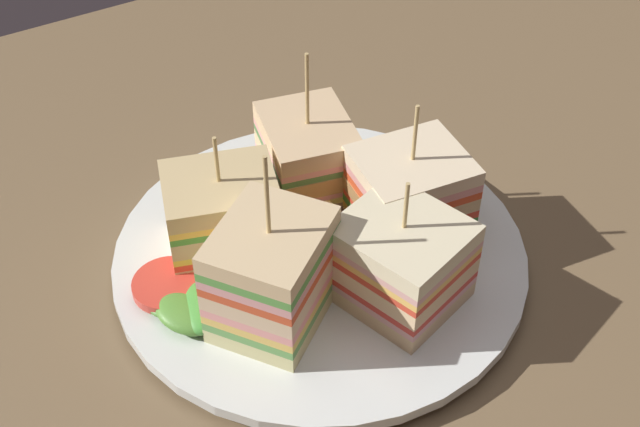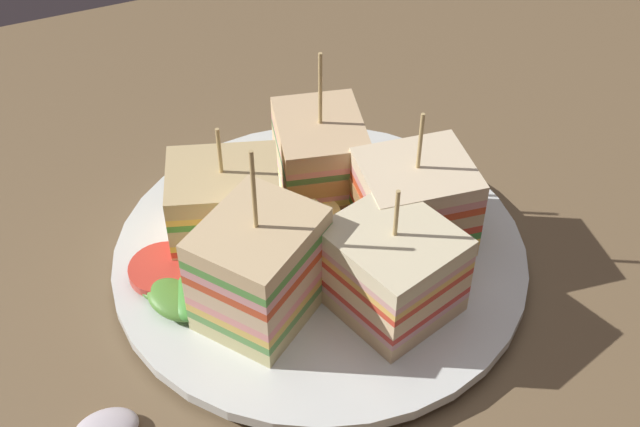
# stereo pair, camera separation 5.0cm
# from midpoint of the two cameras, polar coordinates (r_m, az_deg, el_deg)

# --- Properties ---
(ground_plane) EXTENTS (1.26, 0.74, 0.02)m
(ground_plane) POSITION_cam_midpoint_polar(r_m,az_deg,el_deg) (0.53, -2.67, -4.28)
(ground_plane) COLOR brown
(plate) EXTENTS (0.25, 0.25, 0.01)m
(plate) POSITION_cam_midpoint_polar(r_m,az_deg,el_deg) (0.52, -2.73, -2.98)
(plate) COLOR silver
(plate) RESTS_ON ground_plane
(sandwich_wedge_0) EXTENTS (0.08, 0.07, 0.08)m
(sandwich_wedge_0) POSITION_cam_midpoint_polar(r_m,az_deg,el_deg) (0.51, -9.30, -0.20)
(sandwich_wedge_0) COLOR #E0BC8A
(sandwich_wedge_0) RESTS_ON plate
(sandwich_wedge_1) EXTENTS (0.08, 0.08, 0.11)m
(sandwich_wedge_1) POSITION_cam_midpoint_polar(r_m,az_deg,el_deg) (0.46, -6.34, -4.26)
(sandwich_wedge_1) COLOR beige
(sandwich_wedge_1) RESTS_ON plate
(sandwich_wedge_2) EXTENTS (0.08, 0.08, 0.08)m
(sandwich_wedge_2) POSITION_cam_midpoint_polar(r_m,az_deg,el_deg) (0.47, 2.41, -3.39)
(sandwich_wedge_2) COLOR #DCB685
(sandwich_wedge_2) RESTS_ON plate
(sandwich_wedge_3) EXTENTS (0.07, 0.06, 0.09)m
(sandwich_wedge_3) POSITION_cam_midpoint_polar(r_m,az_deg,el_deg) (0.51, 3.23, 1.18)
(sandwich_wedge_3) COLOR #DFBC80
(sandwich_wedge_3) RESTS_ON plate
(sandwich_wedge_4) EXTENTS (0.07, 0.08, 0.10)m
(sandwich_wedge_4) POSITION_cam_midpoint_polar(r_m,az_deg,el_deg) (0.54, -3.42, 3.68)
(sandwich_wedge_4) COLOR beige
(sandwich_wedge_4) RESTS_ON plate
(chip_pile) EXTENTS (0.07, 0.08, 0.03)m
(chip_pile) POSITION_cam_midpoint_polar(r_m,az_deg,el_deg) (0.51, -3.51, -1.51)
(chip_pile) COLOR #E8CB70
(chip_pile) RESTS_ON plate
(salad_garnish) EXTENTS (0.07, 0.07, 0.02)m
(salad_garnish) POSITION_cam_midpoint_polar(r_m,az_deg,el_deg) (0.49, -11.77, -5.49)
(salad_garnish) COLOR #447B2F
(salad_garnish) RESTS_ON plate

